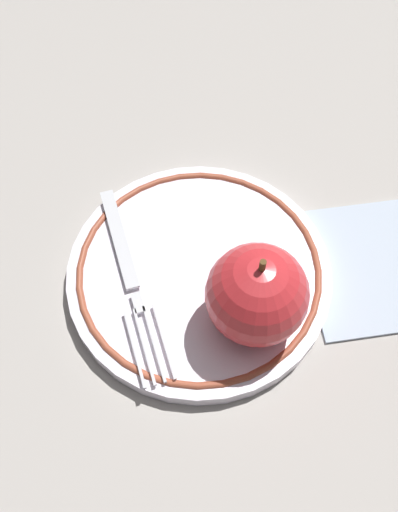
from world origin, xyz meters
TOP-DOWN VIEW (x-y plane):
  - ground_plane at (0.00, 0.00)m, footprint 2.00×2.00m
  - plate at (0.01, 0.01)m, footprint 0.23×0.23m
  - apple_red_whole at (0.03, -0.05)m, footprint 0.08×0.08m
  - fork at (-0.05, 0.03)m, footprint 0.03×0.19m
  - napkin_folded at (0.17, -0.04)m, footprint 0.18×0.16m

SIDE VIEW (x-z plane):
  - ground_plane at x=0.00m, z-range 0.00..0.00m
  - napkin_folded at x=0.17m, z-range 0.00..0.01m
  - plate at x=0.01m, z-range 0.00..0.02m
  - fork at x=-0.05m, z-range 0.02..0.02m
  - apple_red_whole at x=0.03m, z-range 0.01..0.10m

